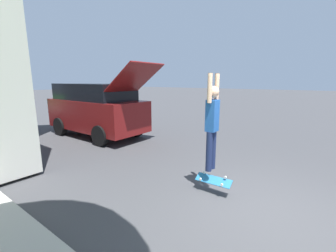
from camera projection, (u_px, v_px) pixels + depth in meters
The scene contains 4 objects.
ground_plane at pixel (268, 212), 4.10m from camera, with size 120.00×120.00×0.00m, color #3D3D3F.
suv_parked at pixel (96, 108), 9.56m from camera, with size 2.06×5.30×2.96m.
skateboarder at pixel (212, 121), 4.59m from camera, with size 0.41×0.23×2.01m.
skateboard at pixel (213, 180), 4.76m from camera, with size 0.24×0.80×0.22m.
Camera 1 is at (-4.06, -0.75, 2.37)m, focal length 24.00 mm.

